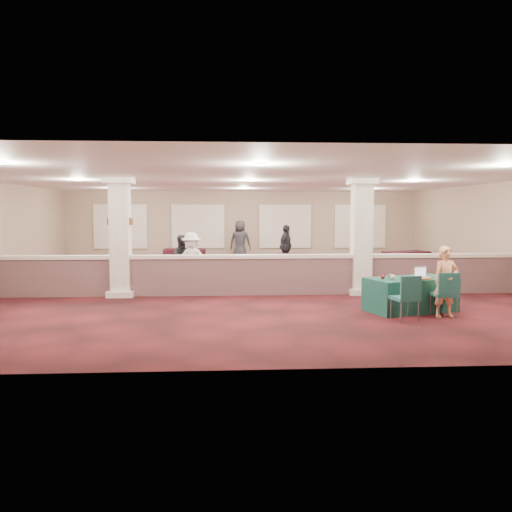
{
  "coord_description": "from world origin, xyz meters",
  "views": [
    {
      "loc": [
        -0.65,
        -14.93,
        2.24
      ],
      "look_at": [
        0.09,
        -2.0,
        1.11
      ],
      "focal_mm": 35.0,
      "sensor_mm": 36.0,
      "label": 1
    }
  ],
  "objects": [
    {
      "name": "sconce_right",
      "position": [
        -3.22,
        -1.5,
        2.0
      ],
      "size": [
        0.12,
        0.12,
        0.18
      ],
      "color": "brown",
      "rests_on": "column_left"
    },
    {
      "name": "far_table_front_left",
      "position": [
        -5.88,
        0.79,
        0.34
      ],
      "size": [
        1.74,
        0.95,
        0.68
      ],
      "primitive_type": "cube",
      "rotation": [
        0.0,
        0.0,
        -0.06
      ],
      "color": "black",
      "rests_on": "ground"
    },
    {
      "name": "far_table_back_center",
      "position": [
        2.0,
        3.76,
        0.33
      ],
      "size": [
        1.78,
        1.19,
        0.66
      ],
      "primitive_type": "cube",
      "rotation": [
        0.0,
        0.0,
        -0.25
      ],
      "color": "black",
      "rests_on": "ground"
    },
    {
      "name": "wall_back",
      "position": [
        0.0,
        8.0,
        1.6
      ],
      "size": [
        16.0,
        0.04,
        3.2
      ],
      "primitive_type": "cube",
      "color": "gray",
      "rests_on": "ground"
    },
    {
      "name": "laptop_screen",
      "position": [
        3.78,
        -3.76,
        0.89
      ],
      "size": [
        0.33,
        0.12,
        0.23
      ],
      "primitive_type": "cube",
      "rotation": [
        0.0,
        0.0,
        0.32
      ],
      "color": "#B8B7BC",
      "rests_on": "near_table"
    },
    {
      "name": "ceiling",
      "position": [
        0.0,
        0.0,
        3.2
      ],
      "size": [
        16.0,
        16.0,
        0.02
      ],
      "primitive_type": "cube",
      "color": "white",
      "rests_on": "wall_back"
    },
    {
      "name": "scissors",
      "position": [
        4.23,
        -3.99,
        0.77
      ],
      "size": [
        0.13,
        0.07,
        0.01
      ],
      "primitive_type": "cube",
      "rotation": [
        0.0,
        0.0,
        0.32
      ],
      "color": "red",
      "rests_on": "near_table"
    },
    {
      "name": "laptop_base",
      "position": [
        3.81,
        -3.87,
        0.77
      ],
      "size": [
        0.4,
        0.33,
        0.02
      ],
      "primitive_type": "cube",
      "rotation": [
        0.0,
        0.0,
        0.32
      ],
      "color": "#B8B7BC",
      "rests_on": "near_table"
    },
    {
      "name": "attendee_b",
      "position": [
        -1.75,
        0.2,
        0.82
      ],
      "size": [
        1.13,
        0.71,
        1.64
      ],
      "primitive_type": "imported",
      "rotation": [
        0.0,
        0.0,
        -0.23
      ],
      "color": "silver",
      "rests_on": "ground"
    },
    {
      "name": "yarn_cream",
      "position": [
        2.99,
        -4.2,
        0.82
      ],
      "size": [
        0.11,
        0.11,
        0.11
      ],
      "primitive_type": "sphere",
      "color": "beige",
      "rests_on": "near_table"
    },
    {
      "name": "wall_right",
      "position": [
        8.0,
        0.0,
        1.6
      ],
      "size": [
        0.04,
        16.0,
        3.2
      ],
      "primitive_type": "cube",
      "color": "gray",
      "rests_on": "ground"
    },
    {
      "name": "knitting",
      "position": [
        3.63,
        -4.15,
        0.77
      ],
      "size": [
        0.49,
        0.43,
        0.03
      ],
      "primitive_type": "cube",
      "rotation": [
        0.0,
        0.0,
        0.32
      ],
      "color": "#C06D1E",
      "rests_on": "near_table"
    },
    {
      "name": "attendee_a",
      "position": [
        -2.04,
        0.57,
        0.77
      ],
      "size": [
        0.84,
        0.67,
        1.54
      ],
      "primitive_type": "imported",
      "rotation": [
        0.0,
        0.0,
        0.41
      ],
      "color": "black",
      "rests_on": "ground"
    },
    {
      "name": "yarn_red",
      "position": [
        2.79,
        -4.1,
        0.81
      ],
      "size": [
        0.1,
        0.1,
        0.1
      ],
      "primitive_type": "sphere",
      "color": "maroon",
      "rests_on": "near_table"
    },
    {
      "name": "ground",
      "position": [
        0.0,
        0.0,
        0.0
      ],
      "size": [
        16.0,
        16.0,
        0.0
      ],
      "primitive_type": "plane",
      "color": "#4C1317",
      "rests_on": "ground"
    },
    {
      "name": "far_table_front_right",
      "position": [
        6.44,
        0.35,
        0.39
      ],
      "size": [
        2.1,
        1.42,
        0.78
      ],
      "primitive_type": "cube",
      "rotation": [
        0.0,
        0.0,
        -0.26
      ],
      "color": "black",
      "rests_on": "ground"
    },
    {
      "name": "sconce_left",
      "position": [
        -3.78,
        -1.5,
        2.0
      ],
      "size": [
        0.12,
        0.12,
        0.18
      ],
      "color": "brown",
      "rests_on": "column_left"
    },
    {
      "name": "near_table",
      "position": [
        3.5,
        -3.92,
        0.38
      ],
      "size": [
        2.18,
        1.55,
        0.76
      ],
      "primitive_type": "cube",
      "rotation": [
        0.0,
        0.0,
        0.32
      ],
      "color": "#0F3733",
      "rests_on": "ground"
    },
    {
      "name": "attendee_d",
      "position": [
        -0.1,
        7.0,
        0.95
      ],
      "size": [
        1.02,
        0.68,
        1.9
      ],
      "primitive_type": "imported",
      "rotation": [
        0.0,
        0.0,
        2.95
      ],
      "color": "black",
      "rests_on": "ground"
    },
    {
      "name": "screen_glow",
      "position": [
        3.78,
        -3.77,
        0.88
      ],
      "size": [
        0.3,
        0.1,
        0.2
      ],
      "primitive_type": "cube",
      "rotation": [
        0.0,
        0.0,
        0.32
      ],
      "color": "silver",
      "rests_on": "near_table"
    },
    {
      "name": "column_left",
      "position": [
        -3.5,
        -1.5,
        1.64
      ],
      "size": [
        0.72,
        0.72,
        3.2
      ],
      "color": "beige",
      "rests_on": "ground"
    },
    {
      "name": "woman",
      "position": [
        4.0,
        -4.62,
        0.76
      ],
      "size": [
        0.59,
        0.43,
        1.52
      ],
      "primitive_type": "imported",
      "rotation": [
        0.0,
        0.0,
        0.13
      ],
      "color": "tan",
      "rests_on": "ground"
    },
    {
      "name": "wall_front",
      "position": [
        0.0,
        -8.0,
        1.6
      ],
      "size": [
        16.0,
        0.04,
        3.2
      ],
      "primitive_type": "cube",
      "color": "gray",
      "rests_on": "ground"
    },
    {
      "name": "far_table_back_right",
      "position": [
        6.39,
        4.29,
        0.35
      ],
      "size": [
        1.94,
        1.39,
        0.71
      ],
      "primitive_type": "cube",
      "rotation": [
        0.0,
        0.0,
        0.33
      ],
      "color": "black",
      "rests_on": "ground"
    },
    {
      "name": "conf_chair_side",
      "position": [
        3.02,
        -5.02,
        0.57
      ],
      "size": [
        0.57,
        0.57,
        0.96
      ],
      "rotation": [
        0.0,
        0.0,
        0.2
      ],
      "color": "#1C544F",
      "rests_on": "ground"
    },
    {
      "name": "far_table_back_left",
      "position": [
        -2.5,
        6.5,
        0.35
      ],
      "size": [
        1.76,
        0.95,
        0.69
      ],
      "primitive_type": "cube",
      "rotation": [
        0.0,
        0.0,
        -0.06
      ],
      "color": "black",
      "rests_on": "ground"
    },
    {
      "name": "yarn_grey",
      "position": [
        3.02,
        -3.95,
        0.81
      ],
      "size": [
        0.11,
        0.11,
        0.11
      ],
      "primitive_type": "sphere",
      "color": "#4B4C50",
      "rests_on": "near_table"
    },
    {
      "name": "partition_wall",
      "position": [
        0.0,
        -1.5,
        0.57
      ],
      "size": [
        15.6,
        0.28,
        1.1
      ],
      "color": "brown",
      "rests_on": "ground"
    },
    {
      "name": "far_table_front_center",
      "position": [
        -2.0,
        0.5,
        0.38
      ],
      "size": [
        2.06,
        1.37,
        0.76
      ],
      "primitive_type": "cube",
      "rotation": [
        0.0,
        0.0,
        -0.25
      ],
      "color": "black",
      "rests_on": "ground"
    },
    {
      "name": "attendee_c",
      "position": [
        1.66,
        4.76,
        0.88
      ],
      "size": [
        0.94,
        1.14,
        1.75
      ],
      "primitive_type": "imported",
      "rotation": [
        0.0,
        0.0,
        1.04
      ],
      "color": "black",
      "rests_on": "ground"
    },
    {
      "name": "conf_chair_main",
      "position": [
        4.0,
        -4.63,
        0.57
      ],
      "size": [
        0.51,
        0.51,
        0.97
      ],
      "rotation": [
        0.0,
        0.0,
        0.05
      ],
      "color": "#1C544F",
      "rests_on": "ground"
    },
    {
      "name": "column_right",
      "position": [
        3.0,
        -1.5,
        1.64
      ],
      "size": [
        0.72,
        0.72,
        3.2
      ],
      "color": "beige",
      "rests_on": "ground"
    }
  ]
}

